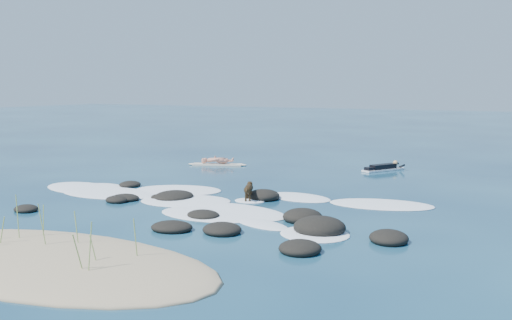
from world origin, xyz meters
The scene contains 8 objects.
ground centered at (0.00, 0.00, 0.00)m, with size 160.00×160.00×0.00m, color #0A2642.
sand_dune centered at (0.00, -8.20, 0.00)m, with size 9.00×4.40×0.60m, color #9E8966.
dune_grass centered at (-0.19, -8.08, 0.63)m, with size 4.22×1.93×1.22m.
reef_rocks centered at (1.78, -2.29, 0.10)m, with size 12.54×6.83×0.59m.
breaking_foam centered at (-0.97, -0.71, 0.01)m, with size 15.31×6.97×0.12m.
standing_surfer_rig centered at (-4.69, 7.37, 0.68)m, with size 2.94×1.32×1.72m.
paddling_surfer_rig centered at (3.32, 9.36, 0.15)m, with size 1.76×2.32×0.44m.
dog centered at (0.92, 0.03, 0.45)m, with size 0.51×1.03×0.68m.
Camera 1 is at (9.97, -17.34, 4.02)m, focal length 40.00 mm.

